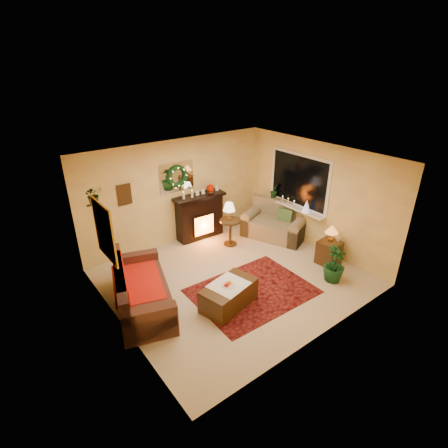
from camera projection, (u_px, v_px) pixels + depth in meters
floor at (234, 277)px, 7.55m from camera, size 5.00×5.00×0.00m
ceiling at (235, 160)px, 6.43m from camera, size 5.00×5.00×0.00m
wall_back at (177, 192)px, 8.60m from camera, size 5.00×5.00×0.00m
wall_front at (326, 273)px, 5.37m from camera, size 5.00×5.00×0.00m
wall_left at (114, 263)px, 5.62m from camera, size 4.50×4.50×0.00m
wall_right at (316, 196)px, 8.35m from camera, size 4.50×4.50×0.00m
area_rug at (252, 291)px, 7.09m from camera, size 2.39×1.82×0.01m
sofa at (142, 287)px, 6.51m from camera, size 1.50×2.25×0.89m
red_throw at (137, 281)px, 6.63m from camera, size 0.87×1.42×0.02m
fireplace at (199, 218)px, 9.04m from camera, size 1.22×0.43×1.11m
poinsettia at (210, 188)px, 8.86m from camera, size 0.20×0.20×0.20m
mantel_candle_a at (184, 196)px, 8.49m from camera, size 0.06×0.06×0.18m
mantel_candle_b at (192, 194)px, 8.59m from camera, size 0.06×0.06×0.19m
mantel_mirror at (177, 177)px, 8.42m from camera, size 0.92×0.02×0.72m
wreath at (178, 176)px, 8.38m from camera, size 0.55×0.11×0.55m
wall_art at (124, 195)px, 7.74m from camera, size 0.32×0.03×0.48m
gold_mirror at (104, 231)px, 5.65m from camera, size 0.03×0.84×1.00m
hanging_plant at (95, 203)px, 6.17m from camera, size 0.33×0.28×0.36m
loveseat at (275, 222)px, 9.11m from camera, size 1.45×1.81×0.91m
window_frame at (299, 181)px, 8.63m from camera, size 0.03×1.86×1.36m
window_glass at (299, 181)px, 8.62m from camera, size 0.02×1.70×1.22m
window_sill at (294, 207)px, 8.87m from camera, size 0.22×1.86×0.04m
mini_tree at (306, 206)px, 8.47m from camera, size 0.21×0.21×0.32m
sill_plant at (274, 191)px, 9.30m from camera, size 0.29×0.23×0.53m
side_table_round at (230, 233)px, 8.76m from camera, size 0.63×0.63×0.68m
lamp_cream at (229, 212)px, 8.53m from camera, size 0.30×0.30×0.45m
end_table_square at (329, 253)px, 7.97m from camera, size 0.49×0.49×0.55m
lamp_tiffany at (331, 233)px, 7.80m from camera, size 0.29×0.29×0.43m
coffee_table at (229, 296)px, 6.62m from camera, size 1.20×0.84×0.46m
fruit_bowl at (228, 286)px, 6.49m from camera, size 0.26×0.26×0.06m
floor_palm at (335, 262)px, 7.26m from camera, size 1.52×1.52×2.39m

